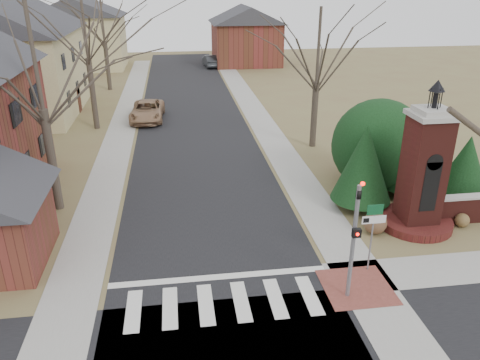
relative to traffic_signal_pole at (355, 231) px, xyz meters
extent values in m
plane|color=brown|center=(-4.30, -0.57, -2.59)|extent=(120.00, 120.00, 0.00)
cube|color=black|center=(-4.30, 21.43, -2.58)|extent=(8.00, 70.00, 0.01)
cube|color=silver|center=(-4.30, 0.23, -2.58)|extent=(8.00, 2.20, 0.02)
cube|color=silver|center=(-4.30, 1.73, -2.58)|extent=(8.00, 0.35, 0.02)
cube|color=gray|center=(0.90, 21.43, -2.58)|extent=(2.00, 60.00, 0.02)
cube|color=gray|center=(-9.50, 21.43, -2.58)|extent=(2.00, 60.00, 0.02)
cube|color=brown|center=(0.50, 0.43, -2.57)|extent=(2.40, 2.40, 0.02)
cylinder|color=slate|center=(0.00, 0.03, -0.49)|extent=(0.14, 0.14, 4.20)
imported|color=black|center=(0.00, 0.03, 1.46)|extent=(0.15, 0.18, 0.90)
sphere|color=#FF0C05|center=(0.00, -0.19, 1.76)|extent=(0.14, 0.14, 0.14)
cube|color=black|center=(0.00, -0.15, 0.01)|extent=(0.28, 0.16, 0.30)
sphere|color=#FF0C05|center=(0.00, -0.24, 0.01)|extent=(0.11, 0.11, 0.11)
cylinder|color=slate|center=(1.30, 1.43, -1.29)|extent=(0.06, 0.06, 2.60)
cube|color=silver|center=(1.30, 1.41, -0.44)|extent=(0.90, 0.03, 0.30)
cube|color=black|center=(1.00, 1.39, -0.44)|extent=(0.22, 0.02, 0.18)
cube|color=#0F4A26|center=(1.30, 1.41, -0.04)|extent=(0.60, 0.03, 0.40)
cylinder|color=#4E1C17|center=(4.70, 4.43, -2.41)|extent=(3.20, 3.20, 0.36)
cube|color=#4E1C17|center=(4.70, 4.43, -0.09)|extent=(1.50, 1.50, 5.00)
cube|color=black|center=(4.70, 3.71, -0.39)|extent=(0.70, 0.10, 2.20)
cube|color=gray|center=(4.70, 4.43, 2.46)|extent=(1.70, 1.70, 0.20)
cube|color=gray|center=(4.70, 4.43, 2.66)|extent=(1.30, 1.30, 0.20)
cylinder|color=black|center=(4.70, 4.43, 3.06)|extent=(0.20, 0.20, 0.60)
cone|color=black|center=(4.70, 4.43, 3.66)|extent=(0.64, 0.64, 0.45)
cube|color=#CBC087|center=(-17.80, 26.43, 0.61)|extent=(9.00, 12.00, 6.40)
cube|color=#CBC087|center=(-16.30, 47.43, 0.41)|extent=(10.00, 8.00, 6.00)
cube|color=#CBC087|center=(-19.10, 45.83, 4.40)|extent=(0.75, 0.75, 3.08)
cube|color=maroon|center=(3.70, 47.43, -0.09)|extent=(8.00, 8.00, 5.00)
cube|color=maroon|center=(1.46, 45.83, 3.31)|extent=(0.75, 0.75, 2.80)
cylinder|color=#473D33|center=(2.90, 6.43, -2.34)|extent=(0.20, 0.20, 0.50)
cone|color=black|center=(2.90, 6.43, -0.29)|extent=(2.80, 2.80, 3.60)
cylinder|color=#473D33|center=(6.20, 7.63, -2.34)|extent=(0.20, 0.20, 0.50)
cone|color=black|center=(6.20, 7.63, 0.01)|extent=(3.40, 3.40, 4.20)
cylinder|color=#473D33|center=(8.20, 6.63, -2.34)|extent=(0.20, 0.20, 0.50)
cone|color=black|center=(8.20, 6.63, -0.69)|extent=(2.40, 2.40, 2.80)
sphere|color=black|center=(4.70, 8.93, -0.19)|extent=(4.80, 4.80, 4.80)
cylinder|color=#473D33|center=(-11.30, 8.43, -0.17)|extent=(0.40, 0.40, 4.83)
cylinder|color=#473D33|center=(-11.30, 21.43, -0.07)|extent=(0.40, 0.40, 5.04)
cylinder|color=#473D33|center=(-11.80, 34.43, -0.38)|extent=(0.40, 0.40, 4.41)
cylinder|color=#473D33|center=(3.20, 15.43, -0.49)|extent=(0.40, 0.40, 4.20)
imported|color=#9A7554|center=(-7.70, 23.10, -1.87)|extent=(2.65, 5.31, 1.44)
imported|color=#33373B|center=(-0.90, 45.71, -1.86)|extent=(1.96, 4.55, 1.46)
sphere|color=brown|center=(2.65, 4.03, -2.09)|extent=(0.99, 0.99, 0.99)
sphere|color=brown|center=(6.70, 4.03, -2.27)|extent=(0.63, 0.63, 0.63)
camera|label=1|loc=(-5.55, -12.59, 7.56)|focal=35.00mm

